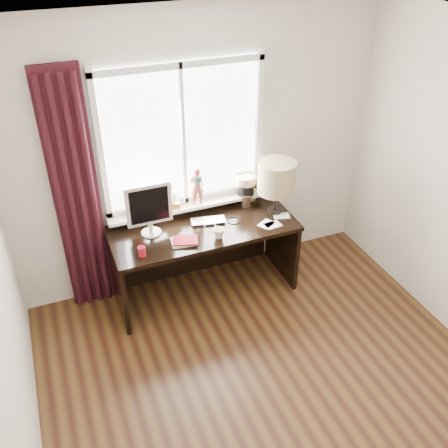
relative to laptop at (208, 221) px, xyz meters
name	(u,v)px	position (x,y,z in m)	size (l,w,h in m)	color
floor	(293,420)	(0.03, -1.69, -0.76)	(3.50, 4.00, 0.00)	#4E3216
ceiling	(336,68)	(0.03, -1.69, 1.84)	(3.50, 4.00, 0.00)	white
wall_back	(198,154)	(0.03, 0.31, 0.54)	(3.50, 2.60, 0.00)	beige
laptop	(208,221)	(0.00, 0.00, 0.00)	(0.32, 0.20, 0.02)	silver
mug	(219,233)	(0.00, -0.27, 0.04)	(0.10, 0.09, 0.10)	white
red_cup	(142,251)	(-0.70, -0.28, 0.03)	(0.07, 0.07, 0.09)	maroon
window	(186,158)	(-0.11, 0.26, 0.54)	(1.52, 0.22, 1.40)	white
curtain	(77,199)	(-1.10, 0.22, 0.35)	(0.38, 0.09, 2.25)	black
desk	(200,243)	(-0.07, 0.04, -0.26)	(1.70, 0.70, 0.75)	black
monitor	(149,207)	(-0.54, 0.02, 0.27)	(0.40, 0.18, 0.49)	beige
notebook_stack	(185,241)	(-0.31, -0.23, 0.00)	(0.25, 0.21, 0.03)	beige
brush_holder	(246,201)	(0.44, 0.13, 0.05)	(0.09, 0.09, 0.25)	black
icon_frame	(251,196)	(0.52, 0.18, 0.05)	(0.10, 0.04, 0.13)	gold
table_lamp	(277,178)	(0.65, -0.06, 0.35)	(0.35, 0.35, 0.52)	black
loose_papers	(274,221)	(0.56, -0.22, -0.01)	(0.38, 0.25, 0.00)	white
desk_cables	(231,216)	(0.23, 0.01, -0.01)	(0.57, 0.32, 0.01)	black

